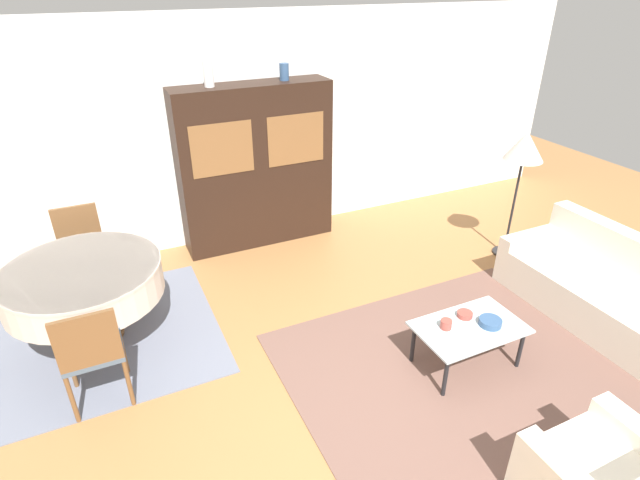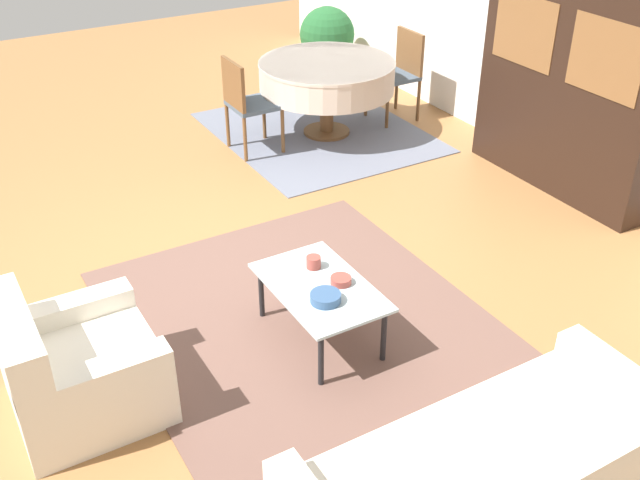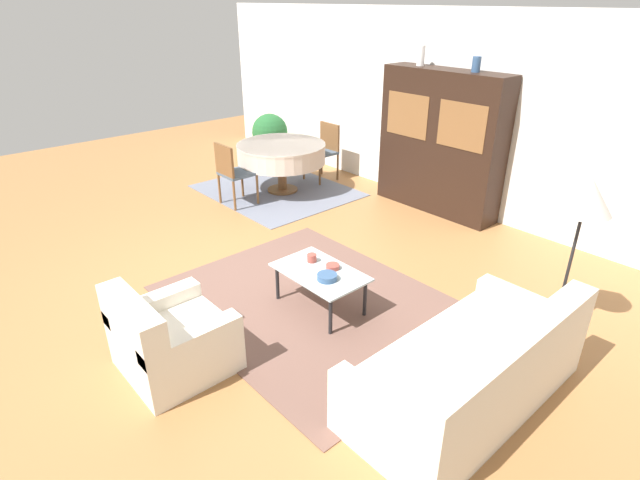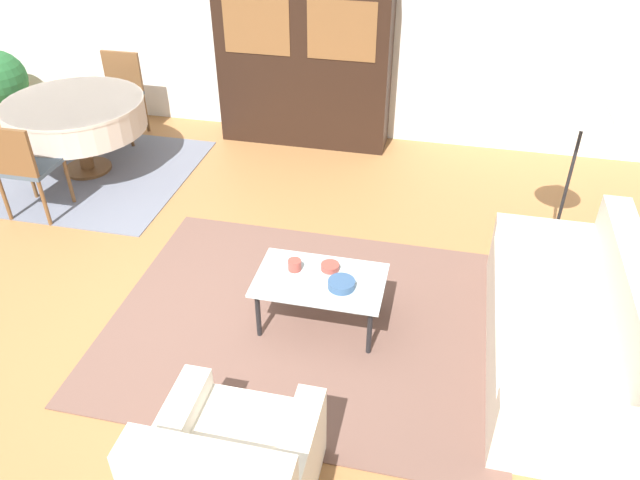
{
  "view_description": "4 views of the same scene",
  "coord_description": "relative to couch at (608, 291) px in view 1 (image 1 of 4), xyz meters",
  "views": [
    {
      "loc": [
        -1.45,
        -2.12,
        3.05
      ],
      "look_at": [
        0.2,
        1.4,
        0.95
      ],
      "focal_mm": 28.0,
      "sensor_mm": 36.0,
      "label": 1
    },
    {
      "loc": [
        4.46,
        -1.58,
        3.1
      ],
      "look_at": [
        1.11,
        0.37,
        0.75
      ],
      "focal_mm": 42.0,
      "sensor_mm": 36.0,
      "label": 2
    },
    {
      "loc": [
        4.26,
        -2.42,
        2.8
      ],
      "look_at": [
        1.11,
        0.37,
        0.75
      ],
      "focal_mm": 28.0,
      "sensor_mm": 36.0,
      "label": 3
    },
    {
      "loc": [
        1.87,
        -2.98,
        3.15
      ],
      "look_at": [
        1.11,
        0.37,
        0.75
      ],
      "focal_mm": 35.0,
      "sensor_mm": 36.0,
      "label": 4
    }
  ],
  "objects": [
    {
      "name": "coffee_table",
      "position": [
        -1.72,
        0.01,
        0.09
      ],
      "size": [
        0.91,
        0.57,
        0.4
      ],
      "color": "black",
      "rests_on": "area_rug"
    },
    {
      "name": "bowl_small",
      "position": [
        -1.68,
        0.14,
        0.16
      ],
      "size": [
        0.13,
        0.13,
        0.05
      ],
      "color": "#9E4238",
      "rests_on": "coffee_table"
    },
    {
      "name": "dining_chair_near",
      "position": [
        -4.61,
        0.88,
        0.26
      ],
      "size": [
        0.44,
        0.44,
        0.92
      ],
      "color": "brown",
      "rests_on": "dining_rug"
    },
    {
      "name": "display_cabinet",
      "position": [
        -2.57,
        3.01,
        0.7
      ],
      "size": [
        1.84,
        0.44,
        1.96
      ],
      "color": "black",
      "rests_on": "ground_plane"
    },
    {
      "name": "cup",
      "position": [
        -1.92,
        0.08,
        0.18
      ],
      "size": [
        0.1,
        0.1,
        0.08
      ],
      "color": "#9E4238",
      "rests_on": "coffee_table"
    },
    {
      "name": "area_rug",
      "position": [
        -1.81,
        -0.0,
        -0.27
      ],
      "size": [
        2.88,
        2.3,
        0.01
      ],
      "color": "brown",
      "rests_on": "ground_plane"
    },
    {
      "name": "couch",
      "position": [
        0.0,
        0.0,
        0.0
      ],
      "size": [
        0.92,
        1.97,
        0.79
      ],
      "rotation": [
        0.0,
        0.0,
        1.57
      ],
      "color": "silver",
      "rests_on": "ground_plane"
    },
    {
      "name": "floor_lamp",
      "position": [
        0.02,
        1.37,
        1.03
      ],
      "size": [
        0.43,
        0.43,
        1.52
      ],
      "color": "black",
      "rests_on": "ground_plane"
    },
    {
      "name": "ground_plane",
      "position": [
        -2.84,
        -0.36,
        -0.28
      ],
      "size": [
        14.0,
        14.0,
        0.0
      ],
      "primitive_type": "plane",
      "color": "#9E6B3D"
    },
    {
      "name": "vase_short",
      "position": [
        -2.16,
        3.01,
        1.77
      ],
      "size": [
        0.11,
        0.11,
        0.19
      ],
      "color": "#33517A",
      "rests_on": "display_cabinet"
    },
    {
      "name": "dining_chair_far",
      "position": [
        -4.61,
        2.68,
        0.26
      ],
      "size": [
        0.44,
        0.44,
        0.92
      ],
      "rotation": [
        0.0,
        0.0,
        3.14
      ],
      "color": "brown",
      "rests_on": "dining_rug"
    },
    {
      "name": "dining_table",
      "position": [
        -4.61,
        1.78,
        0.34
      ],
      "size": [
        1.37,
        1.37,
        0.76
      ],
      "color": "brown",
      "rests_on": "dining_rug"
    },
    {
      "name": "vase_tall",
      "position": [
        -3.03,
        3.01,
        1.81
      ],
      "size": [
        0.11,
        0.11,
        0.27
      ],
      "color": "white",
      "rests_on": "display_cabinet"
    },
    {
      "name": "bowl",
      "position": [
        -1.56,
        -0.04,
        0.16
      ],
      "size": [
        0.19,
        0.19,
        0.06
      ],
      "color": "#33517A",
      "rests_on": "coffee_table"
    },
    {
      "name": "wall_back",
      "position": [
        -2.84,
        3.27,
        1.07
      ],
      "size": [
        10.0,
        0.06,
        2.7
      ],
      "color": "white",
      "rests_on": "ground_plane"
    },
    {
      "name": "dining_rug",
      "position": [
        -4.68,
        1.72,
        -0.27
      ],
      "size": [
        2.29,
        1.94,
        0.01
      ],
      "color": "slate",
      "rests_on": "ground_plane"
    }
  ]
}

